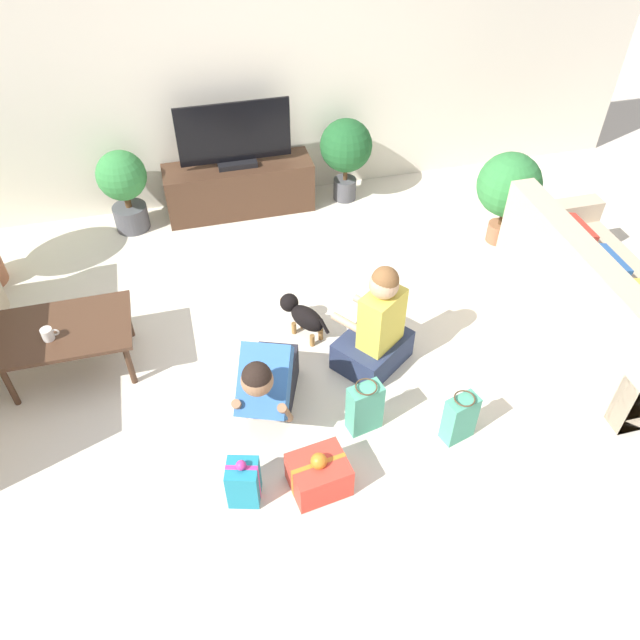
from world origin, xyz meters
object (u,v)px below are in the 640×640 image
Objects in this scene: tv at (235,139)px; potted_plant_back_left at (124,185)px; tv_console at (240,188)px; person_sitting at (377,330)px; potted_plant_corner_right at (509,187)px; gift_bag_a at (460,418)px; mug at (48,334)px; person_kneeling at (268,381)px; gift_box_b at (244,482)px; dog at (302,315)px; coffee_table at (65,333)px; gift_bag_b at (365,408)px; potted_plant_back_right at (346,149)px; gift_box_a at (319,474)px; sofa_right at (599,301)px.

tv reaches higher than potted_plant_back_left.
person_sitting is (0.63, -2.33, 0.09)m from tv_console.
tv reaches higher than potted_plant_corner_right.
mug is at bearing 154.99° from gift_bag_a.
person_kneeling is (-0.22, -2.61, -0.42)m from tv.
potted_plant_corner_right reaches higher than gift_box_b.
dog is at bearing 63.01° from gift_box_b.
potted_plant_corner_right reaches higher than coffee_table.
person_sitting reaches higher than gift_bag_b.
coffee_table is 1.73m from dog.
person_kneeling is at bearing -116.54° from potted_plant_back_right.
gift_box_b is at bearing -79.93° from potted_plant_back_left.
mug is (-2.25, 0.42, 0.11)m from person_sitting.
person_kneeling is (-1.28, -2.56, -0.21)m from potted_plant_back_right.
potted_plant_corner_right reaches higher than person_kneeling.
coffee_table is 1.84m from potted_plant_back_left.
coffee_table is 2.07× the size of dog.
gift_box_a is at bearing -90.63° from tv.
dog is at bearing -84.42° from tv.
person_kneeling is at bearing 65.32° from gift_box_b.
tv_console is at bearing 2.71° from potted_plant_back_left.
sofa_right is 15.95× the size of mug.
coffee_table is at bearing -169.44° from potted_plant_corner_right.
potted_plant_back_left is at bearing -89.08° from person_sitting.
mug is (-1.99, 0.97, 0.25)m from gift_bag_b.
sofa_right is 2.28× the size of potted_plant_back_right.
mug is (-1.58, 1.35, 0.32)m from gift_box_a.
tv_console is 3.25m from gift_bag_a.
potted_plant_corner_right reaches higher than dog.
gift_bag_b is (0.87, 0.33, 0.04)m from gift_box_b.
potted_plant_back_left reaches higher than coffee_table.
tv_console is 3.41× the size of gift_bag_b.
mug is at bearing -145.26° from potted_plant_back_right.
person_kneeling is 2.20× the size of gift_box_b.
potted_plant_corner_right is 2.22m from dog.
potted_plant_back_right is 3.41m from gift_box_a.
gift_bag_b is at bearing 68.84° from dog.
tv is 1.20× the size of potted_plant_corner_right.
potted_plant_back_right is at bearing 88.12° from gift_bag_a.
dog is 1.22× the size of gift_box_b.
sofa_right is 1.35× the size of tv_console.
potted_plant_back_right is at bearing 71.14° from gift_box_a.
gift_bag_b reaches higher than coffee_table.
tv_console reaches higher than dog.
tv is at bearing -116.45° from dog.
potted_plant_back_left is 1.75× the size of dog.
potted_plant_back_right reaches higher than person_kneeling.
potted_plant_back_right is (-1.18, 1.07, -0.03)m from potted_plant_corner_right.
sofa_right is 1.59m from gift_bag_a.
coffee_table is 2.22m from person_sitting.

